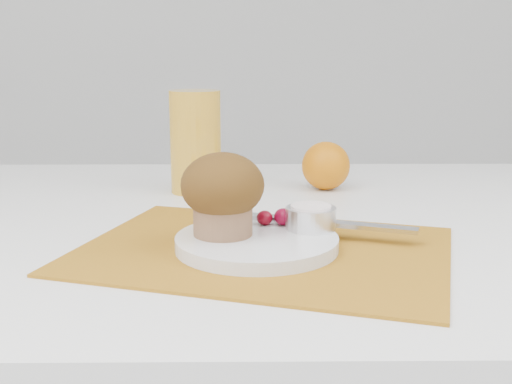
{
  "coord_description": "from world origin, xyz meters",
  "views": [
    {
      "loc": [
        0.04,
        -0.77,
        0.97
      ],
      "look_at": [
        0.04,
        -0.02,
        0.8
      ],
      "focal_mm": 45.0,
      "sensor_mm": 36.0,
      "label": 1
    }
  ],
  "objects_px": {
    "orange": "(326,166)",
    "juice_glass": "(196,142)",
    "muffin": "(223,192)",
    "plate": "(257,242)"
  },
  "relations": [
    {
      "from": "orange",
      "to": "juice_glass",
      "type": "bearing_deg",
      "value": -175.92
    },
    {
      "from": "orange",
      "to": "muffin",
      "type": "relative_size",
      "value": 0.83
    },
    {
      "from": "plate",
      "to": "juice_glass",
      "type": "height_order",
      "value": "juice_glass"
    },
    {
      "from": "orange",
      "to": "juice_glass",
      "type": "xyz_separation_m",
      "value": [
        -0.2,
        -0.01,
        0.04
      ]
    },
    {
      "from": "juice_glass",
      "to": "muffin",
      "type": "bearing_deg",
      "value": -79.77
    },
    {
      "from": "orange",
      "to": "muffin",
      "type": "xyz_separation_m",
      "value": [
        -0.15,
        -0.31,
        0.03
      ]
    },
    {
      "from": "orange",
      "to": "muffin",
      "type": "bearing_deg",
      "value": -115.79
    },
    {
      "from": "muffin",
      "to": "juice_glass",
      "type": "bearing_deg",
      "value": 100.23
    },
    {
      "from": "plate",
      "to": "muffin",
      "type": "distance_m",
      "value": 0.07
    },
    {
      "from": "plate",
      "to": "orange",
      "type": "height_order",
      "value": "orange"
    }
  ]
}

